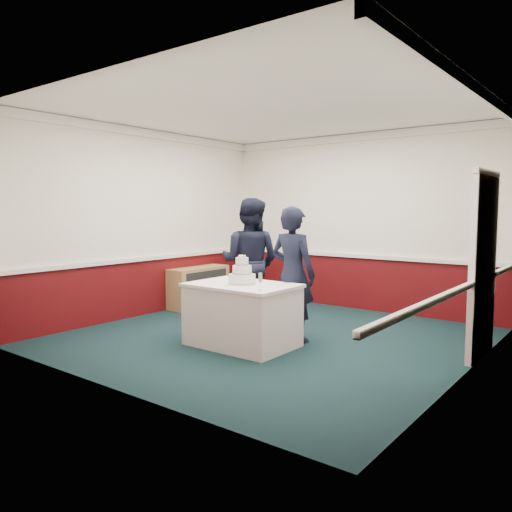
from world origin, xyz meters
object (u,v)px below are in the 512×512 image
Objects in this scene: champagne_flute at (260,279)px; person_man at (250,262)px; cake_table at (242,314)px; person_woman at (293,274)px; sideboard at (199,287)px; wedding_cake at (242,275)px; cake_knife at (230,285)px.

champagne_flute is 0.11× the size of person_man.
cake_table is 0.84m from person_woman.
sideboard is 1.79m from person_man.
person_woman reaches higher than sideboard.
person_woman is at bearing 143.39° from person_man.
wedding_cake is (2.22, -1.51, 0.55)m from sideboard.
wedding_cake is at bearing 106.96° from person_man.
wedding_cake is 1.78× the size of champagne_flute.
sideboard is 0.64× the size of person_man.
person_man is at bearing 118.87° from cake_knife.
cake_knife is (-0.03, -0.20, 0.39)m from cake_table.
sideboard is 5.85× the size of champagne_flute.
champagne_flute reaches higher than cake_table.
person_man is (-0.63, 0.96, 0.54)m from cake_table.
sideboard is at bearing 143.54° from cake_knife.
cake_table is 0.75× the size of person_woman.
wedding_cake is at bearing -34.24° from sideboard.
cake_table is 0.50m from wedding_cake.
champagne_flute is (0.50, -0.28, 0.53)m from cake_table.
person_woman is at bearing 98.27° from champagne_flute.
cake_table is at bearing 106.96° from person_man.
person_woman is at bearing 57.42° from wedding_cake.
person_man is 1.07× the size of person_woman.
person_man reaches higher than person_woman.
champagne_flute is (0.53, -0.08, 0.14)m from cake_knife.
person_man is (1.60, -0.56, 0.59)m from sideboard.
wedding_cake is 1.14m from person_man.
person_woman is at bearing 57.42° from cake_table.
cake_knife is 0.12× the size of person_woman.
sideboard is at bearing 145.76° from wedding_cake.
champagne_flute is (2.72, -1.79, 0.58)m from sideboard.
cake_knife is 0.12× the size of person_man.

